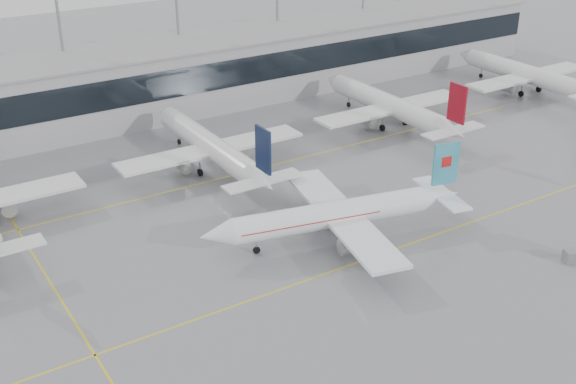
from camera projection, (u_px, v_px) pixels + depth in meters
ground at (343, 268)px, 84.92m from camera, size 320.00×320.00×0.00m
taxi_line_main at (343, 268)px, 84.92m from camera, size 120.00×0.25×0.01m
taxi_line_north at (223, 178)px, 107.69m from camera, size 120.00×0.25×0.01m
taxi_line_cross at (51, 284)px, 81.84m from camera, size 0.25×60.00×0.01m
terminal at (139, 84)px, 129.36m from camera, size 180.00×15.00×12.00m
terminal_glass at (155, 87)px, 122.97m from camera, size 180.00×0.20×5.00m
terminal_roof at (136, 50)px, 126.65m from camera, size 182.00×16.00×0.40m
light_masts at (123, 37)px, 130.70m from camera, size 156.40×1.00×22.60m
air_canada_jet at (340, 214)px, 89.80m from camera, size 34.93×27.97×10.88m
parked_jet_c at (211, 147)px, 108.87m from camera, size 29.64×36.96×11.72m
parked_jet_d at (391, 106)px, 125.75m from camera, size 29.64×36.96×11.72m
parked_jet_e at (528, 75)px, 142.63m from camera, size 29.64×36.96×11.72m
gse_unit at (571, 256)px, 85.75m from camera, size 1.96×1.90×1.53m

